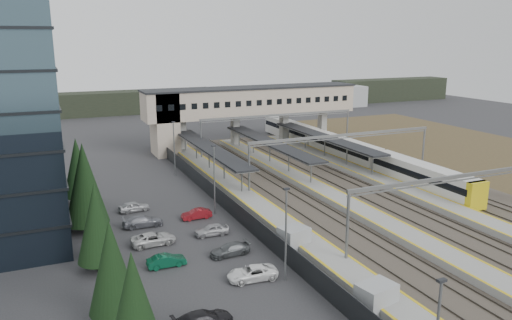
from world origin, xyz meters
name	(u,v)px	position (x,y,z in m)	size (l,w,h in m)	color
ground	(319,233)	(0.00, 0.00, 0.00)	(220.00, 220.00, 0.00)	#2B2B2D
conifer_row	(102,234)	(-22.00, -3.86, 4.84)	(4.42, 49.82, 9.50)	black
car_park	(221,289)	(-13.84, -8.43, 0.60)	(10.48, 44.30, 1.27)	silver
lampposts	(243,199)	(-8.00, 1.25, 4.34)	(0.50, 53.25, 8.07)	slate
fence	(243,217)	(-6.50, 5.00, 1.00)	(0.08, 90.00, 2.00)	#26282B
relay_cabin_near	(376,298)	(-4.19, -15.21, 1.14)	(3.07, 2.48, 2.28)	#969A9C
relay_cabin_far	(294,239)	(-4.55, -2.99, 1.18)	(2.94, 2.60, 2.36)	#969A9C
rail_corridor	(365,204)	(9.34, 5.00, 0.29)	(34.00, 90.00, 0.92)	#3C382D
canopies	(270,142)	(7.00, 27.00, 3.92)	(23.10, 30.00, 3.28)	black
footbridge	(238,105)	(7.70, 42.00, 7.93)	(40.40, 6.40, 11.20)	tan
gantries	(396,160)	(12.00, 3.00, 6.00)	(28.40, 62.28, 7.17)	slate
train	(344,149)	(20.00, 25.75, 1.93)	(2.70, 56.33, 3.39)	silver
treeline_far	(226,99)	(23.81, 92.28, 2.95)	(170.00, 19.00, 7.00)	black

